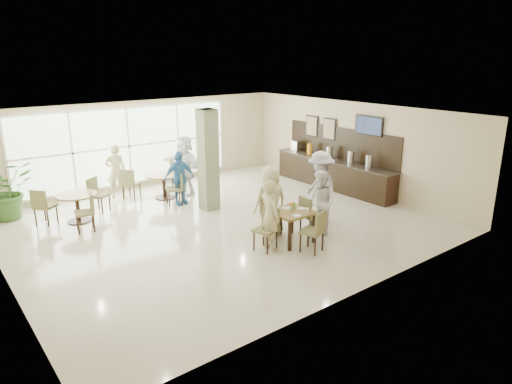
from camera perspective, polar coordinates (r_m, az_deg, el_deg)
ground at (r=11.82m, az=-4.35°, el=-3.95°), size 10.00×10.00×0.00m
room_shell at (r=11.33m, az=-4.54°, el=4.13°), size 10.00×10.00×10.00m
window_bank at (r=15.05m, az=-15.60°, el=5.55°), size 7.00×0.04×7.00m
column at (r=12.60m, az=-6.01°, el=3.96°), size 0.45×0.45×2.80m
main_table at (r=10.50m, az=4.42°, el=-2.89°), size 0.90×0.90×0.75m
round_table_left at (r=12.63m, az=-21.48°, el=-1.06°), size 1.04×1.04×0.75m
round_table_right at (r=14.00m, az=-11.45°, el=1.53°), size 1.10×1.10×0.75m
chairs_main_table at (r=10.55m, az=4.28°, el=-3.80°), size 2.01×1.95×0.95m
chairs_table_left at (r=12.65m, az=-21.49°, el=-1.44°), size 2.06×1.80×0.95m
chairs_table_right at (r=14.06m, az=-11.71°, el=1.17°), size 2.21×1.87×0.95m
tabletop_clutter at (r=10.48m, az=4.66°, el=-2.00°), size 0.69×0.75×0.21m
buffet_counter at (r=14.97m, az=9.63°, el=2.54°), size 0.64×4.70×1.95m
wall_tv at (r=14.14m, az=13.93°, el=8.06°), size 0.06×1.00×0.58m
framed_art_a at (r=15.22m, az=9.14°, el=7.79°), size 0.05×0.55×0.70m
framed_art_b at (r=15.77m, az=7.00°, el=8.19°), size 0.05×0.55×0.70m
potted_plant at (r=13.62m, az=-28.80°, el=0.16°), size 1.75×1.75×1.53m
teen_left at (r=10.02m, az=1.78°, el=-2.91°), size 0.43×0.62×1.60m
teen_far at (r=10.91m, az=1.84°, el=-1.03°), size 0.89×0.60×1.68m
teen_right at (r=11.01m, az=8.12°, el=-1.35°), size 0.68×0.83×1.56m
teen_standing at (r=11.73m, az=8.06°, el=0.57°), size 1.05×1.37×1.87m
adult_a at (r=13.29m, az=-9.57°, el=1.75°), size 0.94×0.57×1.56m
adult_b at (r=14.26m, az=-8.94°, el=3.39°), size 1.01×1.81×1.84m
adult_standing at (r=14.33m, az=-17.13°, el=2.50°), size 0.68×0.54×1.65m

